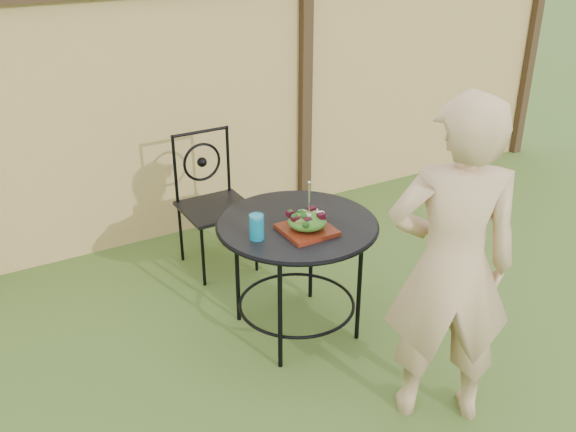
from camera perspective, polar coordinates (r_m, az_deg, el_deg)
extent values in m
plane|color=#304A18|center=(3.46, 1.59, -16.40)|extent=(60.00, 60.00, 0.00)
cube|color=#D8B96A|center=(4.80, -12.32, 7.92)|extent=(8.00, 0.05, 1.80)
cube|color=black|center=(5.26, 1.51, 10.64)|extent=(0.09, 0.09, 1.90)
cube|color=black|center=(6.95, 20.60, 12.80)|extent=(0.09, 0.09, 1.90)
cylinder|color=black|center=(3.61, 0.83, -0.69)|extent=(0.90, 0.90, 0.02)
torus|color=black|center=(3.61, 0.83, -0.78)|extent=(0.92, 0.92, 0.02)
torus|color=black|center=(3.88, 0.78, -7.78)|extent=(0.70, 0.70, 0.02)
cylinder|color=black|center=(4.10, 2.06, -2.99)|extent=(0.03, 0.03, 0.71)
cylinder|color=black|center=(3.88, -4.54, -4.85)|extent=(0.03, 0.03, 0.71)
cylinder|color=black|center=(3.48, -0.71, -8.67)|extent=(0.03, 0.03, 0.71)
cylinder|color=black|center=(3.73, 6.35, -6.33)|extent=(0.03, 0.03, 0.71)
cube|color=black|center=(4.45, -6.39, 0.69)|extent=(0.46, 0.46, 0.03)
cylinder|color=black|center=(4.45, -7.82, 7.42)|extent=(0.42, 0.02, 0.02)
torus|color=black|center=(4.52, -7.66, 4.77)|extent=(0.28, 0.02, 0.28)
cylinder|color=black|center=(4.32, -7.56, -3.63)|extent=(0.02, 0.02, 0.44)
cylinder|color=black|center=(4.46, -2.85, -2.39)|extent=(0.02, 0.02, 0.44)
cylinder|color=black|center=(4.65, -9.51, -1.51)|extent=(0.02, 0.02, 0.44)
cylinder|color=black|center=(4.79, -5.06, -0.42)|extent=(0.02, 0.02, 0.44)
cylinder|color=black|center=(4.46, -10.00, 4.04)|extent=(0.02, 0.02, 0.50)
cylinder|color=black|center=(4.60, -5.35, 5.01)|extent=(0.02, 0.02, 0.50)
imported|color=tan|center=(3.04, 14.27, -4.44)|extent=(0.73, 0.66, 1.67)
cube|color=#47120A|center=(3.50, 1.70, -1.24)|extent=(0.27, 0.27, 0.02)
ellipsoid|color=#235614|center=(3.47, 1.71, -0.48)|extent=(0.21, 0.21, 0.08)
cylinder|color=silver|center=(3.42, 1.88, 1.51)|extent=(0.01, 0.01, 0.18)
cylinder|color=#0D7797|center=(3.40, -2.80, -0.97)|extent=(0.08, 0.08, 0.14)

